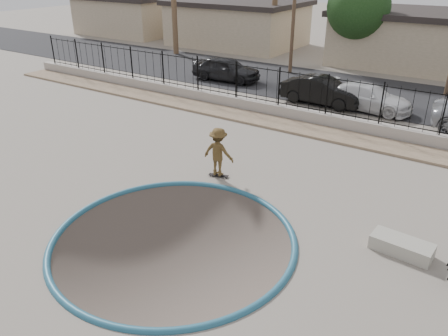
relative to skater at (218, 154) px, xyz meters
name	(u,v)px	position (x,y,z in m)	size (l,w,h in m)	color
ground	(334,136)	(1.18, 9.00, -2.00)	(120.00, 120.00, 2.20)	gray
bowl_pit	(174,240)	(1.18, -4.00, -0.90)	(6.84, 6.84, 1.80)	#4B4239
coping_ring	(174,240)	(1.18, -4.00, -0.90)	(7.04, 7.04, 0.20)	#225871
rock_strip	(315,131)	(1.18, 6.20, -0.84)	(42.00, 1.60, 0.11)	#A08569
retaining_wall	(325,120)	(1.18, 7.30, -0.60)	(42.00, 0.45, 0.60)	gray
fence	(327,95)	(1.18, 7.30, 0.61)	(40.00, 0.04, 1.80)	black
street	(367,93)	(1.18, 14.00, -0.88)	(90.00, 8.00, 0.04)	black
house_west_far	(133,14)	(-26.82, 23.50, 1.08)	(10.60, 8.60, 3.90)	tan
house_west	(237,23)	(-13.82, 23.50, 1.08)	(11.60, 8.60, 3.90)	tan
house_center	(409,37)	(1.18, 23.50, 1.08)	(10.60, 8.60, 3.90)	tan
utility_pole_left	(294,2)	(-4.82, 16.00, 3.81)	(1.70, 0.24, 9.00)	#473323
street_tree_left	(358,7)	(-1.82, 20.00, 3.29)	(4.32, 4.32, 6.36)	#473323
skater	(218,154)	(0.00, 0.00, 0.00)	(1.16, 0.66, 1.79)	brown
skateboard	(218,175)	(0.00, 0.00, -0.84)	(0.76, 0.39, 0.06)	black
concrete_ledge	(402,246)	(6.72, -1.06, -0.70)	(1.60, 0.70, 0.40)	#9E9A8C
car_a	(226,69)	(-7.40, 11.82, -0.10)	(1.80, 4.47, 1.52)	black
car_b	(322,91)	(-0.24, 10.40, -0.12)	(1.56, 4.46, 1.47)	black
car_c	(368,97)	(2.14, 10.76, -0.19)	(1.86, 4.59, 1.33)	silver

